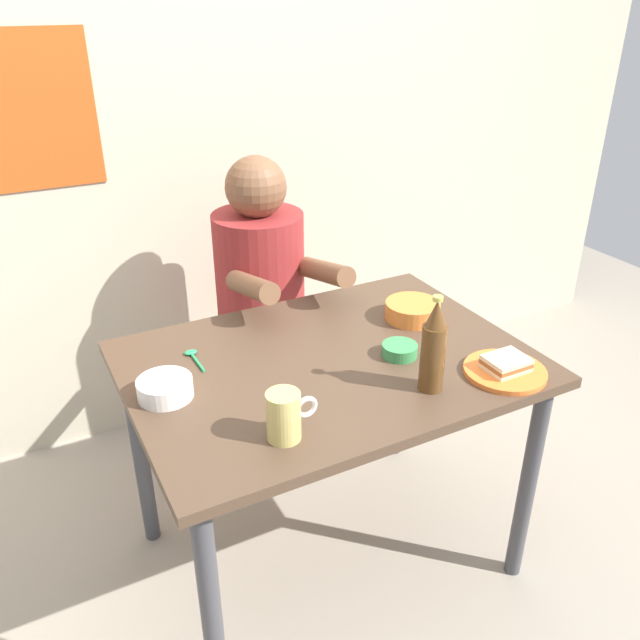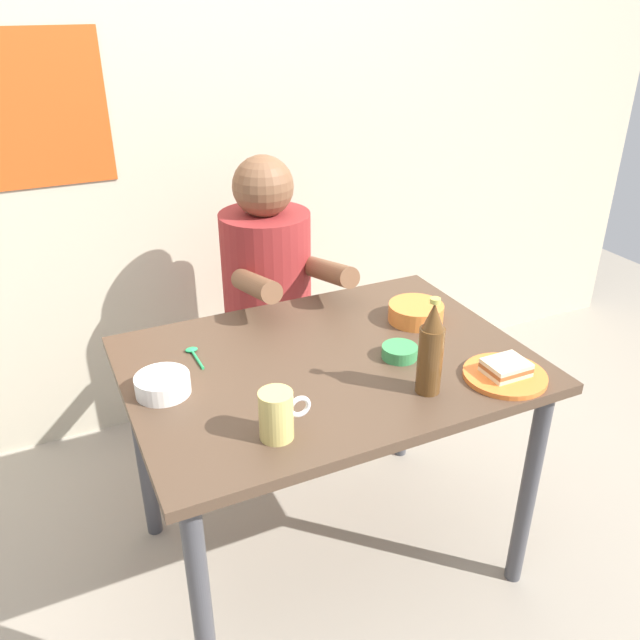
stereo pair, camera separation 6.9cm
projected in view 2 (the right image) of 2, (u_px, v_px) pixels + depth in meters
The scene contains 13 objects.
ground_plane at pixel (326, 552), 2.14m from camera, with size 6.00×6.00×0.00m, color gray.
wall_back at pixel (204, 97), 2.39m from camera, with size 4.40×0.09×2.60m.
dining_table at pixel (327, 388), 1.84m from camera, with size 1.10×0.80×0.74m.
stool at pixel (270, 368), 2.51m from camera, with size 0.34×0.34×0.45m.
person_seated at pixel (267, 269), 2.31m from camera, with size 0.33×0.56×0.72m.
plate_orange at pixel (505, 376), 1.71m from camera, with size 0.22×0.22×0.01m, color orange.
sandwich at pixel (506, 367), 1.70m from camera, with size 0.11×0.09×0.04m.
beer_mug at pixel (277, 415), 1.47m from camera, with size 0.13×0.08×0.12m.
beer_bottle at pixel (431, 351), 1.61m from camera, with size 0.06×0.06×0.26m.
soup_bowl_orange at pixel (416, 312), 2.00m from camera, with size 0.17×0.17×0.05m.
dip_bowl_green at pixel (400, 351), 1.80m from camera, with size 0.10×0.10×0.03m.
rice_bowl_white at pixel (163, 384), 1.64m from camera, with size 0.14×0.14×0.05m.
spoon at pixel (194, 353), 1.82m from camera, with size 0.04×0.12×0.01m.
Camera 2 is at (-0.68, -1.39, 1.66)m, focal length 36.36 mm.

